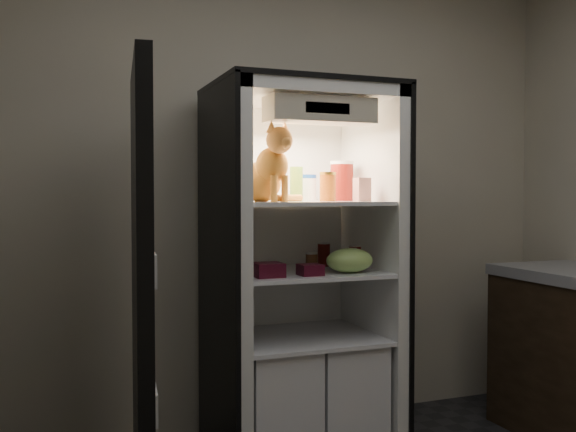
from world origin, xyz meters
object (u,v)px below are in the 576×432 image
object	(u,v)px
cream_carton	(362,190)
berry_box_left	(268,270)
mayo_tub	(307,188)
soda_can_c	(352,258)
soda_can_b	(355,257)
condiment_jar	(312,261)
berry_box_right	(310,270)
salsa_jar	(328,187)
grape_bag	(350,260)
refrigerator	(298,298)
parmesan_shaker	(296,184)
tabby_cat	(267,172)
soda_can_a	(324,255)
pepper_jar	(342,181)

from	to	relation	value
cream_carton	berry_box_left	xyz separation A→B (m)	(-0.51, -0.05, -0.38)
mayo_tub	soda_can_c	size ratio (longest dim) A/B	1.26
soda_can_b	condiment_jar	world-z (taller)	soda_can_b
cream_carton	berry_box_right	size ratio (longest dim) A/B	1.11
berry_box_right	soda_can_b	bearing A→B (deg)	27.62
salsa_jar	condiment_jar	xyz separation A→B (m)	(-0.05, 0.09, -0.38)
soda_can_b	grape_bag	size ratio (longest dim) A/B	0.49
condiment_jar	berry_box_left	xyz separation A→B (m)	(-0.31, -0.22, -0.01)
refrigerator	grape_bag	size ratio (longest dim) A/B	7.82
condiment_jar	berry_box_right	size ratio (longest dim) A/B	0.82
parmesan_shaker	berry_box_left	size ratio (longest dim) A/B	1.33
soda_can_c	cream_carton	bearing A→B (deg)	-86.14
tabby_cat	cream_carton	distance (m)	0.50
soda_can_a	condiment_jar	bearing A→B (deg)	-139.72
pepper_jar	cream_carton	xyz separation A→B (m)	(0.00, -0.23, -0.05)
salsa_jar	mayo_tub	bearing A→B (deg)	97.95
pepper_jar	cream_carton	distance (m)	0.23
grape_bag	condiment_jar	bearing A→B (deg)	118.99
soda_can_c	berry_box_left	distance (m)	0.53
soda_can_b	berry_box_right	size ratio (longest dim) A/B	1.12
pepper_jar	grape_bag	xyz separation A→B (m)	(-0.08, -0.26, -0.40)
soda_can_b	grape_bag	world-z (taller)	grape_bag
pepper_jar	condiment_jar	bearing A→B (deg)	-164.57
grape_bag	soda_can_c	bearing A→B (deg)	59.55
mayo_tub	soda_can_b	distance (m)	0.45
soda_can_a	berry_box_left	xyz separation A→B (m)	(-0.42, -0.31, -0.03)
berry_box_right	pepper_jar	bearing A→B (deg)	43.61
pepper_jar	soda_can_b	size ratio (longest dim) A/B	1.77
refrigerator	soda_can_b	xyz separation A→B (m)	(0.28, -0.08, 0.21)
condiment_jar	grape_bag	distance (m)	0.24
refrigerator	parmesan_shaker	distance (m)	0.59
tabby_cat	soda_can_a	world-z (taller)	tabby_cat
mayo_tub	grape_bag	bearing A→B (deg)	-73.80
pepper_jar	soda_can_c	world-z (taller)	pepper_jar
soda_can_c	berry_box_right	bearing A→B (deg)	-151.80
condiment_jar	soda_can_a	bearing A→B (deg)	40.28
parmesan_shaker	salsa_jar	distance (m)	0.17
soda_can_b	soda_can_c	xyz separation A→B (m)	(-0.02, -0.01, -0.00)
tabby_cat	refrigerator	bearing A→B (deg)	19.39
tabby_cat	soda_can_c	bearing A→B (deg)	-7.87
soda_can_b	salsa_jar	bearing A→B (deg)	-172.45
parmesan_shaker	condiment_jar	bearing A→B (deg)	-13.06
pepper_jar	grape_bag	bearing A→B (deg)	-107.36
salsa_jar	tabby_cat	bearing A→B (deg)	-173.14
berry_box_left	berry_box_right	distance (m)	0.21
refrigerator	cream_carton	distance (m)	0.65
mayo_tub	soda_can_a	size ratio (longest dim) A/B	1.12
parmesan_shaker	condiment_jar	distance (m)	0.40
pepper_jar	condiment_jar	world-z (taller)	pepper_jar
parmesan_shaker	grape_bag	size ratio (longest dim) A/B	0.73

